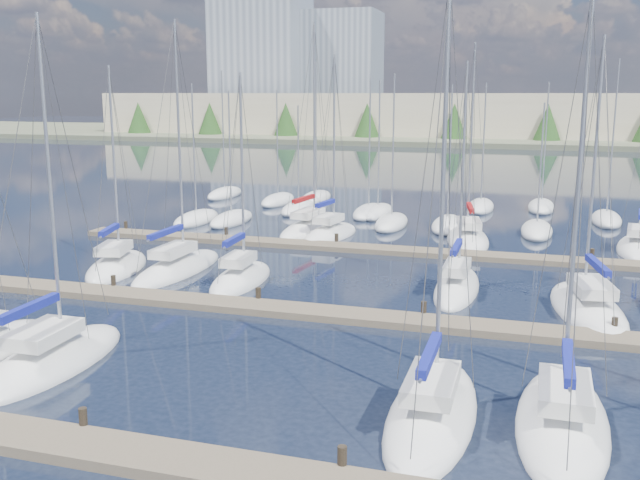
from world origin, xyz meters
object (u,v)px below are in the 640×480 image
(sailboat_l, at_px, (587,308))
(sailboat_e, at_px, (562,422))
(sailboat_h, at_px, (117,267))
(sailboat_d, at_px, (432,413))
(sailboat_n, at_px, (310,228))
(sailboat_p, at_px, (468,239))
(sailboat_o, at_px, (330,234))
(sailboat_q, at_px, (638,247))
(sailboat_j, at_px, (241,279))
(sailboat_c, at_px, (52,360))
(sailboat_k, at_px, (457,287))
(sailboat_i, at_px, (178,268))

(sailboat_l, height_order, sailboat_e, sailboat_e)
(sailboat_h, bearing_deg, sailboat_d, -49.40)
(sailboat_l, relative_size, sailboat_n, 0.85)
(sailboat_p, bearing_deg, sailboat_o, 177.45)
(sailboat_o, bearing_deg, sailboat_l, -31.47)
(sailboat_q, bearing_deg, sailboat_n, -173.33)
(sailboat_j, height_order, sailboat_c, sailboat_c)
(sailboat_q, relative_size, sailboat_h, 0.89)
(sailboat_n, relative_size, sailboat_k, 1.27)
(sailboat_j, bearing_deg, sailboat_d, -50.55)
(sailboat_q, xyz_separation_m, sailboat_d, (-9.30, -28.43, 0.01))
(sailboat_o, relative_size, sailboat_h, 1.08)
(sailboat_o, relative_size, sailboat_e, 0.98)
(sailboat_d, bearing_deg, sailboat_h, 145.23)
(sailboat_d, bearing_deg, sailboat_q, 71.70)
(sailboat_o, xyz_separation_m, sailboat_j, (-1.15, -13.41, -0.01))
(sailboat_q, distance_m, sailboat_i, 29.41)
(sailboat_e, bearing_deg, sailboat_l, 83.99)
(sailboat_j, height_order, sailboat_q, sailboat_j)
(sailboat_h, bearing_deg, sailboat_i, -4.84)
(sailboat_j, relative_size, sailboat_k, 0.96)
(sailboat_l, xyz_separation_m, sailboat_i, (-21.99, 1.35, 0.01))
(sailboat_n, bearing_deg, sailboat_k, -40.96)
(sailboat_l, relative_size, sailboat_c, 0.98)
(sailboat_j, height_order, sailboat_d, sailboat_d)
(sailboat_d, bearing_deg, sailboat_k, 93.22)
(sailboat_d, xyz_separation_m, sailboat_c, (-14.34, 0.38, -0.01))
(sailboat_l, distance_m, sailboat_q, 15.71)
(sailboat_o, distance_m, sailboat_p, 9.60)
(sailboat_i, bearing_deg, sailboat_c, -79.95)
(sailboat_j, bearing_deg, sailboat_n, 90.61)
(sailboat_e, distance_m, sailboat_c, 18.23)
(sailboat_k, bearing_deg, sailboat_h, -176.68)
(sailboat_o, bearing_deg, sailboat_n, 146.85)
(sailboat_e, distance_m, sailboat_d, 3.93)
(sailboat_n, distance_m, sailboat_q, 22.48)
(sailboat_j, bearing_deg, sailboat_h, 173.55)
(sailboat_i, bearing_deg, sailboat_o, 66.52)
(sailboat_q, xyz_separation_m, sailboat_i, (-25.95, -13.84, 0.01))
(sailboat_d, height_order, sailboat_c, sailboat_d)
(sailboat_p, height_order, sailboat_d, sailboat_p)
(sailboat_i, distance_m, sailboat_c, 14.39)
(sailboat_p, bearing_deg, sailboat_i, -147.71)
(sailboat_p, xyz_separation_m, sailboat_k, (0.67, -12.86, 0.01))
(sailboat_q, bearing_deg, sailboat_p, -170.44)
(sailboat_k, bearing_deg, sailboat_d, -86.84)
(sailboat_q, bearing_deg, sailboat_h, -146.54)
(sailboat_p, relative_size, sailboat_h, 1.14)
(sailboat_e, bearing_deg, sailboat_j, 141.90)
(sailboat_n, relative_size, sailboat_h, 1.28)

